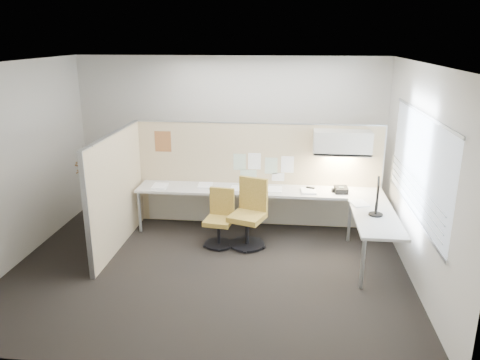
# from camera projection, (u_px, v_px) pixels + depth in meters

# --- Properties ---
(floor) EXTENTS (5.50, 4.50, 0.01)m
(floor) POSITION_uv_depth(u_px,v_px,m) (210.00, 264.00, 6.70)
(floor) COLOR black
(floor) RESTS_ON ground
(ceiling) EXTENTS (5.50, 4.50, 0.01)m
(ceiling) POSITION_uv_depth(u_px,v_px,m) (206.00, 63.00, 5.86)
(ceiling) COLOR white
(ceiling) RESTS_ON wall_back
(wall_back) EXTENTS (5.50, 0.02, 2.80)m
(wall_back) POSITION_uv_depth(u_px,v_px,m) (230.00, 136.00, 8.42)
(wall_back) COLOR beige
(wall_back) RESTS_ON ground
(wall_front) EXTENTS (5.50, 0.02, 2.80)m
(wall_front) POSITION_uv_depth(u_px,v_px,m) (165.00, 240.00, 4.15)
(wall_front) COLOR beige
(wall_front) RESTS_ON ground
(wall_left) EXTENTS (0.02, 4.50, 2.80)m
(wall_left) POSITION_uv_depth(u_px,v_px,m) (15.00, 164.00, 6.56)
(wall_left) COLOR beige
(wall_left) RESTS_ON ground
(wall_right) EXTENTS (0.02, 4.50, 2.80)m
(wall_right) POSITION_uv_depth(u_px,v_px,m) (420.00, 176.00, 6.00)
(wall_right) COLOR beige
(wall_right) RESTS_ON ground
(window_pane) EXTENTS (0.01, 2.80, 1.30)m
(window_pane) POSITION_uv_depth(u_px,v_px,m) (419.00, 165.00, 5.96)
(window_pane) COLOR #9EA8B7
(window_pane) RESTS_ON wall_right
(partition_back) EXTENTS (4.10, 0.06, 1.75)m
(partition_back) POSITION_uv_depth(u_px,v_px,m) (257.00, 175.00, 7.90)
(partition_back) COLOR beige
(partition_back) RESTS_ON floor
(partition_left) EXTENTS (0.06, 2.20, 1.75)m
(partition_left) POSITION_uv_depth(u_px,v_px,m) (117.00, 191.00, 7.07)
(partition_left) COLOR beige
(partition_left) RESTS_ON floor
(desk) EXTENTS (4.00, 2.07, 0.73)m
(desk) POSITION_uv_depth(u_px,v_px,m) (279.00, 200.00, 7.49)
(desk) COLOR beige
(desk) RESTS_ON floor
(overhead_bin) EXTENTS (0.90, 0.36, 0.38)m
(overhead_bin) POSITION_uv_depth(u_px,v_px,m) (342.00, 143.00, 7.37)
(overhead_bin) COLOR beige
(overhead_bin) RESTS_ON partition_back
(task_light_strip) EXTENTS (0.60, 0.06, 0.02)m
(task_light_strip) POSITION_uv_depth(u_px,v_px,m) (341.00, 156.00, 7.43)
(task_light_strip) COLOR #FFEABF
(task_light_strip) RESTS_ON overhead_bin
(pinned_papers) EXTENTS (1.01, 0.00, 0.47)m
(pinned_papers) POSITION_uv_depth(u_px,v_px,m) (262.00, 166.00, 7.81)
(pinned_papers) COLOR #8CBF8C
(pinned_papers) RESTS_ON partition_back
(poster) EXTENTS (0.28, 0.00, 0.35)m
(poster) POSITION_uv_depth(u_px,v_px,m) (163.00, 141.00, 7.87)
(poster) COLOR orange
(poster) RESTS_ON partition_back
(chair_left) EXTENTS (0.46, 0.48, 0.87)m
(chair_left) POSITION_uv_depth(u_px,v_px,m) (220.00, 220.00, 7.23)
(chair_left) COLOR black
(chair_left) RESTS_ON floor
(chair_right) EXTENTS (0.61, 0.63, 1.03)m
(chair_right) POSITION_uv_depth(u_px,v_px,m) (249.00, 215.00, 7.18)
(chair_right) COLOR black
(chair_right) RESTS_ON floor
(monitor) EXTENTS (0.20, 0.47, 0.50)m
(monitor) POSITION_uv_depth(u_px,v_px,m) (377.00, 196.00, 6.43)
(monitor) COLOR black
(monitor) RESTS_ON desk
(phone) EXTENTS (0.22, 0.21, 0.12)m
(phone) POSITION_uv_depth(u_px,v_px,m) (341.00, 190.00, 7.43)
(phone) COLOR black
(phone) RESTS_ON desk
(stapler) EXTENTS (0.14, 0.09, 0.05)m
(stapler) POSITION_uv_depth(u_px,v_px,m) (310.00, 189.00, 7.57)
(stapler) COLOR black
(stapler) RESTS_ON desk
(tape_dispenser) EXTENTS (0.11, 0.08, 0.06)m
(tape_dispenser) POSITION_uv_depth(u_px,v_px,m) (335.00, 190.00, 7.47)
(tape_dispenser) COLOR black
(tape_dispenser) RESTS_ON desk
(coat_hook) EXTENTS (0.18, 0.43, 1.31)m
(coat_hook) POSITION_uv_depth(u_px,v_px,m) (84.00, 173.00, 6.09)
(coat_hook) COLOR silver
(coat_hook) RESTS_ON partition_left
(paper_stack_0) EXTENTS (0.24, 0.31, 0.03)m
(paper_stack_0) POSITION_uv_depth(u_px,v_px,m) (160.00, 186.00, 7.72)
(paper_stack_0) COLOR white
(paper_stack_0) RESTS_ON desk
(paper_stack_1) EXTENTS (0.25, 0.31, 0.02)m
(paper_stack_1) POSITION_uv_depth(u_px,v_px,m) (205.00, 185.00, 7.78)
(paper_stack_1) COLOR white
(paper_stack_1) RESTS_ON desk
(paper_stack_2) EXTENTS (0.24, 0.30, 0.03)m
(paper_stack_2) POSITION_uv_depth(u_px,v_px,m) (238.00, 189.00, 7.56)
(paper_stack_2) COLOR white
(paper_stack_2) RESTS_ON desk
(paper_stack_3) EXTENTS (0.23, 0.30, 0.01)m
(paper_stack_3) POSITION_uv_depth(u_px,v_px,m) (275.00, 190.00, 7.58)
(paper_stack_3) COLOR white
(paper_stack_3) RESTS_ON desk
(paper_stack_4) EXTENTS (0.25, 0.32, 0.03)m
(paper_stack_4) POSITION_uv_depth(u_px,v_px,m) (308.00, 191.00, 7.49)
(paper_stack_4) COLOR white
(paper_stack_4) RESTS_ON desk
(paper_stack_5) EXTENTS (0.31, 0.35, 0.02)m
(paper_stack_5) POSITION_uv_depth(u_px,v_px,m) (359.00, 203.00, 6.95)
(paper_stack_5) COLOR white
(paper_stack_5) RESTS_ON desk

